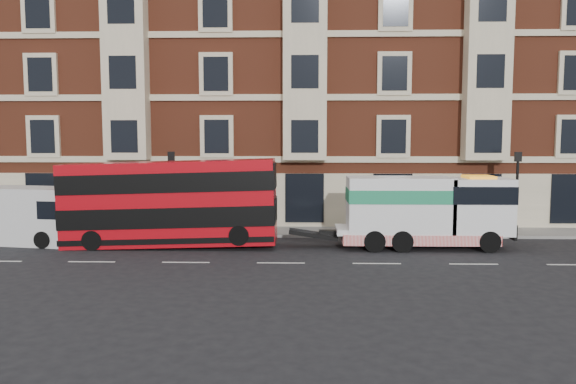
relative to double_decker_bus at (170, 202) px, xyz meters
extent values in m
plane|color=black|center=(5.46, -3.45, -2.17)|extent=(120.00, 120.00, 0.00)
cube|color=slate|center=(5.46, 4.05, -2.10)|extent=(90.00, 3.00, 0.15)
cube|color=brown|center=(5.96, 11.55, 6.83)|extent=(45.00, 12.00, 18.00)
cylinder|color=black|center=(-0.54, 2.75, -0.02)|extent=(0.14, 0.14, 4.00)
cube|color=black|center=(-0.54, 2.75, 2.08)|extent=(0.35, 0.15, 0.50)
cylinder|color=black|center=(17.46, 2.75, -0.02)|extent=(0.14, 0.14, 4.00)
cube|color=black|center=(17.46, 2.75, 2.08)|extent=(0.35, 0.15, 0.50)
cube|color=#AE0912|center=(0.00, 0.00, -0.05)|extent=(10.09, 2.25, 3.96)
cube|color=black|center=(0.00, 0.00, -0.64)|extent=(10.13, 2.31, 0.95)
cube|color=black|center=(0.00, 0.00, 0.98)|extent=(10.13, 2.31, 0.90)
cylinder|color=black|center=(-3.42, -1.02, -1.70)|extent=(0.94, 0.29, 0.94)
cylinder|color=black|center=(-3.42, 1.02, -1.70)|extent=(0.94, 0.29, 0.94)
cylinder|color=black|center=(3.42, -1.02, -1.43)|extent=(0.94, 0.29, 0.94)
cylinder|color=black|center=(3.42, 1.02, -1.43)|extent=(0.94, 0.29, 0.94)
cube|color=white|center=(12.00, 0.00, -1.32)|extent=(8.11, 2.07, 0.27)
cube|color=white|center=(14.61, 0.00, -0.14)|extent=(2.88, 2.25, 2.61)
cube|color=white|center=(10.92, 0.00, -0.10)|extent=(4.86, 2.25, 2.61)
cube|color=#1C8054|center=(10.92, 0.00, 0.35)|extent=(4.91, 2.29, 0.63)
cube|color=red|center=(11.82, 0.00, -1.63)|extent=(7.21, 2.31, 0.50)
cylinder|color=black|center=(14.88, -1.02, -1.68)|extent=(0.99, 0.32, 0.99)
cylinder|color=black|center=(14.88, 1.02, -1.68)|extent=(0.99, 0.32, 0.99)
cylinder|color=black|center=(10.92, -1.02, -1.68)|extent=(0.99, 0.36, 0.99)
cylinder|color=black|center=(10.92, 1.02, -1.68)|extent=(0.99, 0.36, 0.99)
cylinder|color=black|center=(9.66, -1.02, -1.68)|extent=(0.99, 0.36, 0.99)
cylinder|color=black|center=(9.66, 1.02, -1.68)|extent=(0.99, 0.36, 0.99)
cube|color=silver|center=(-7.48, 0.70, -0.78)|extent=(5.64, 3.01, 2.79)
cylinder|color=black|center=(-9.00, 1.99, -1.76)|extent=(0.85, 0.40, 0.81)
cylinder|color=black|center=(-5.96, -0.59, -1.76)|extent=(0.85, 0.40, 0.81)
cylinder|color=black|center=(-5.62, 1.42, -1.76)|extent=(0.85, 0.40, 0.81)
camera|label=1|loc=(6.38, -26.48, 3.03)|focal=35.00mm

